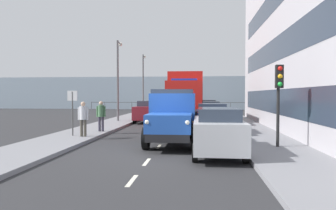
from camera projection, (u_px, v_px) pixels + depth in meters
ground_plane at (176, 125)px, 22.16m from camera, size 80.00×80.00×0.00m
sidewalk_left at (242, 125)px, 21.68m from camera, size 2.73×44.34×0.15m
sidewalk_right at (112, 124)px, 22.63m from camera, size 2.73×44.34×0.15m
road_centreline_markings at (175, 126)px, 21.63m from camera, size 0.12×40.57×0.01m
sea_horizon at (188, 93)px, 47.10m from camera, size 80.00×0.80×5.00m
seawall_railing at (187, 104)px, 43.57m from camera, size 28.08×0.08×1.20m
truck_vintage_blue at (173, 118)px, 13.52m from camera, size 2.17×5.64×2.43m
lorry_cargo_red at (186, 96)px, 23.74m from camera, size 2.58×8.20×3.87m
car_silver_kerbside_near at (218, 131)px, 11.14m from camera, size 1.80×4.05×1.72m
car_navy_kerbside_1 at (212, 118)px, 17.15m from camera, size 1.86×4.18×1.72m
car_teal_kerbside_2 at (209, 113)px, 22.16m from camera, size 1.80×4.48×1.72m
car_black_kerbside_3 at (207, 109)px, 28.44m from camera, size 1.93×3.87×1.72m
car_maroon_oppositeside_0 at (148, 111)px, 24.71m from camera, size 1.83×4.41×1.72m
car_red_oppositeside_1 at (159, 108)px, 31.01m from camera, size 1.91×4.33×1.72m
car_white_oppositeside_2 at (165, 106)px, 37.06m from camera, size 1.91×4.69×1.72m
pedestrian_couple_b at (83, 116)px, 15.06m from camera, size 0.53×0.34×1.71m
pedestrian_in_dark_coat at (101, 114)px, 17.23m from camera, size 0.53×0.34×1.69m
traffic_light_near at (279, 88)px, 11.98m from camera, size 0.28×0.41×3.20m
lamp_post_promenade at (118, 73)px, 24.38m from camera, size 0.32×1.14×6.32m
lamp_post_far at (143, 78)px, 34.22m from camera, size 0.32×1.14×6.52m
street_sign at (72, 105)px, 15.42m from camera, size 0.50×0.07×2.25m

